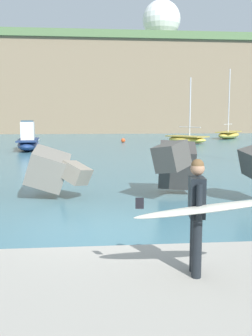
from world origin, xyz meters
The scene contains 12 objects.
ground_plane centered at (0.00, 0.00, 0.00)m, with size 400.00×400.00×0.00m, color #42707F.
walkway_path centered at (0.00, -4.00, 0.12)m, with size 48.00×4.40×0.24m, color #9E998E.
breakwater_jetty centered at (1.83, 2.22, 1.03)m, with size 32.62×7.26×2.25m.
surfer_with_board centered at (1.43, -3.36, 1.28)m, with size 2.12×1.29×1.78m.
boat_near_right centered at (9.72, 29.94, 0.44)m, with size 4.40×4.87×6.52m.
boat_mid_left centered at (17.06, 38.02, 0.51)m, with size 5.21×6.38×8.37m.
boat_mid_centre centered at (-5.01, 22.99, 0.72)m, with size 2.21×6.05×2.38m.
mooring_buoy_inner centered at (3.39, 31.73, 0.22)m, with size 0.44×0.44×0.44m.
mooring_buoy_middle centered at (-5.79, 34.61, 0.22)m, with size 0.44×0.44×0.44m.
headland_bluff centered at (-3.36, 75.02, 8.01)m, with size 83.70×44.29×15.97m.
radar_dome centered at (15.16, 74.33, 22.05)m, with size 7.86×7.86×10.68m.
station_building_west centered at (-2.95, 81.86, 18.27)m, with size 5.35×6.83×4.57m.
Camera 1 is at (-0.19, -8.84, 2.62)m, focal length 41.75 mm.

